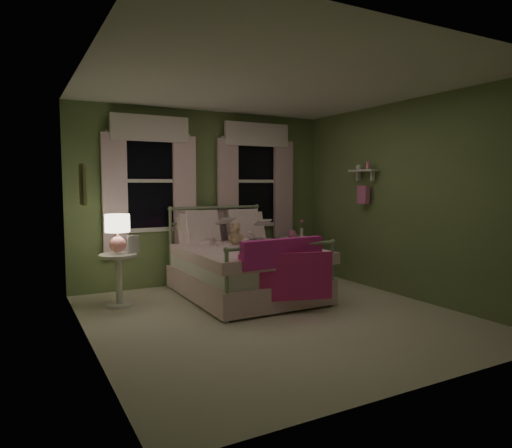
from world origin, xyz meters
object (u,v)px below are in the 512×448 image
teddy_bear (235,236)px  nightstand_left (119,273)px  child_right (248,225)px  nightstand_right (297,244)px  table_lamp (117,229)px  child_left (212,222)px  bed (244,268)px

teddy_bear → nightstand_left: size_ratio=0.49×
child_right → nightstand_right: child_right is taller
child_right → table_lamp: bearing=-2.1°
child_right → teddy_bear: 0.34m
teddy_bear → nightstand_left: teddy_bear is taller
child_left → bed: bearing=108.1°
teddy_bear → table_lamp: 1.60m
bed → table_lamp: (-1.59, 0.26, 0.57)m
teddy_bear → nightstand_right: (1.30, 0.40, -0.24)m
bed → nightstand_left: bed is taller
bed → child_right: size_ratio=2.98×
child_right → nightstand_right: (1.02, 0.25, -0.36)m
nightstand_right → table_lamp: bearing=-172.0°
bed → child_left: child_left is taller
nightstand_left → nightstand_right: bearing=8.0°
bed → nightstand_left: bearing=170.7°
teddy_bear → child_right: bearing=29.5°
child_left → nightstand_left: 1.44m
child_left → teddy_bear: size_ratio=2.57×
nightstand_left → nightstand_right: same height
child_right → table_lamp: size_ratio=1.46×
child_right → teddy_bear: (-0.28, -0.16, -0.12)m
child_left → nightstand_right: bearing=173.4°
bed → nightstand_right: size_ratio=3.18×
bed → teddy_bear: 0.49m
child_left → table_lamp: bearing=-8.5°
teddy_bear → nightstand_right: size_ratio=0.50×
child_left → teddy_bear: child_left is taller
child_left → table_lamp: 1.32m
teddy_bear → nightstand_right: bearing=17.3°
child_right → nightstand_right: size_ratio=1.07×
child_left → nightstand_right: (1.58, 0.25, -0.43)m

